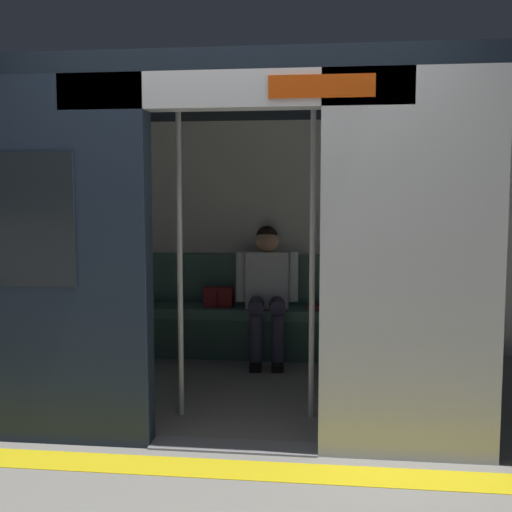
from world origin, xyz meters
The scene contains 9 objects.
ground_plane centered at (0.00, 0.00, 0.00)m, with size 60.00×60.00×0.00m, color gray.
platform_edge_strip centered at (0.00, 0.30, 0.00)m, with size 8.00×0.24×0.01m, color yellow.
train_car centered at (0.07, -1.12, 1.47)m, with size 6.40×2.56×2.24m.
bench_seat centered at (0.00, -2.05, 0.34)m, with size 2.88×0.44×0.45m.
person_seated centered at (0.01, -2.00, 0.67)m, with size 0.55×0.70×1.18m.
handbag centered at (0.46, -2.08, 0.53)m, with size 0.26×0.15×0.17m.
book centered at (-0.42, -2.09, 0.46)m, with size 0.15×0.22×0.03m, color #B22D2D.
grab_pole_door centered at (0.43, -0.50, 1.05)m, with size 0.04×0.04×2.10m, color silver.
grab_pole_far centered at (-0.43, -0.54, 1.05)m, with size 0.04×0.04×2.10m, color silver.
Camera 1 is at (-0.55, 3.53, 1.46)m, focal length 44.88 mm.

